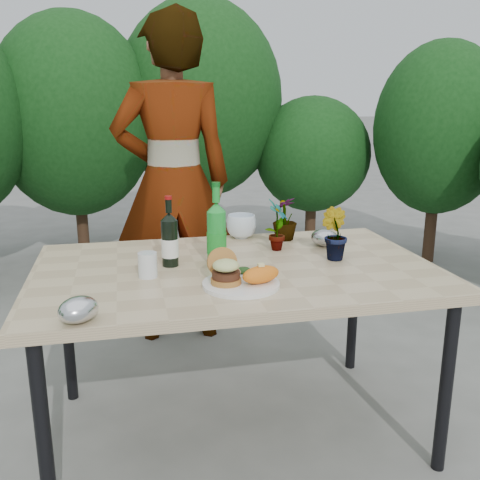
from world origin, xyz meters
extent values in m
plane|color=slate|center=(0.00, 0.00, 0.00)|extent=(80.00, 80.00, 0.00)
cube|color=tan|center=(0.00, 0.00, 0.73)|extent=(1.60, 1.00, 0.04)
cylinder|color=black|center=(-0.72, -0.42, 0.35)|extent=(0.05, 0.05, 0.71)
cylinder|color=black|center=(0.72, -0.42, 0.35)|extent=(0.05, 0.05, 0.71)
cylinder|color=black|center=(-0.72, 0.42, 0.35)|extent=(0.05, 0.05, 0.71)
cylinder|color=black|center=(0.72, 0.42, 0.35)|extent=(0.05, 0.05, 0.71)
cylinder|color=#382316|center=(-0.80, 2.80, 0.21)|extent=(0.10, 0.10, 0.42)
ellipsoid|color=#174517|center=(-0.80, 2.80, 1.27)|extent=(1.37, 1.37, 1.69)
cylinder|color=#382316|center=(0.30, 3.00, 0.25)|extent=(0.10, 0.10, 0.50)
ellipsoid|color=#174517|center=(0.30, 3.00, 1.40)|extent=(1.50, 1.50, 1.79)
cylinder|color=#382316|center=(1.30, 2.70, 0.19)|extent=(0.10, 0.10, 0.38)
ellipsoid|color=#174517|center=(1.30, 2.70, 0.91)|extent=(1.06, 1.06, 1.06)
cylinder|color=#382316|center=(2.20, 2.10, 0.22)|extent=(0.10, 0.10, 0.44)
ellipsoid|color=#174517|center=(2.20, 2.10, 1.16)|extent=(1.09, 1.09, 1.44)
cylinder|color=white|center=(-0.03, -0.24, 0.76)|extent=(0.28, 0.28, 0.01)
cylinder|color=#B7722D|center=(-0.09, -0.24, 0.78)|extent=(0.11, 0.11, 0.02)
cylinder|color=#472314|center=(-0.09, -0.24, 0.80)|extent=(0.10, 0.10, 0.02)
ellipsoid|color=beige|center=(-0.09, -0.24, 0.83)|extent=(0.10, 0.10, 0.04)
cylinder|color=#B7722D|center=(-0.09, -0.16, 0.82)|extent=(0.11, 0.06, 0.11)
ellipsoid|color=orange|center=(0.04, -0.26, 0.80)|extent=(0.17, 0.12, 0.06)
ellipsoid|color=olive|center=(-0.03, -0.15, 0.78)|extent=(0.04, 0.04, 0.02)
ellipsoid|color=#193814|center=(0.00, -0.14, 0.78)|extent=(0.06, 0.04, 0.03)
cylinder|color=black|center=(-0.26, 0.07, 0.84)|extent=(0.07, 0.07, 0.19)
cylinder|color=white|center=(-0.26, 0.07, 0.82)|extent=(0.07, 0.07, 0.07)
cone|color=black|center=(-0.26, 0.07, 0.95)|extent=(0.07, 0.07, 0.03)
cylinder|color=black|center=(-0.26, 0.07, 1.00)|extent=(0.02, 0.02, 0.05)
cylinder|color=maroon|center=(-0.26, 0.07, 1.03)|extent=(0.03, 0.03, 0.01)
cylinder|color=#1A922D|center=(-0.07, 0.06, 0.86)|extent=(0.08, 0.08, 0.22)
cylinder|color=#198C26|center=(-0.07, 0.06, 0.84)|extent=(0.08, 0.08, 0.09)
cone|color=#1A922D|center=(-0.07, 0.06, 0.98)|extent=(0.08, 0.08, 0.04)
cylinder|color=#1A922D|center=(-0.07, 0.06, 1.04)|extent=(0.03, 0.03, 0.06)
cylinder|color=#0C5919|center=(-0.07, 0.06, 1.08)|extent=(0.03, 0.03, 0.02)
cylinder|color=silver|center=(-0.35, -0.06, 0.80)|extent=(0.07, 0.07, 0.09)
imported|color=#2A6121|center=(0.23, 0.19, 0.87)|extent=(0.13, 0.15, 0.23)
imported|color=#255A1F|center=(0.42, 0.01, 0.86)|extent=(0.14, 0.15, 0.22)
imported|color=#20561D|center=(0.32, 0.36, 0.85)|extent=(0.16, 0.16, 0.21)
imported|color=silver|center=(0.12, 0.44, 0.81)|extent=(0.19, 0.19, 0.11)
ellipsoid|color=silver|center=(-0.58, -0.44, 0.79)|extent=(0.17, 0.17, 0.08)
ellipsoid|color=#B2B4B9|center=(0.46, 0.21, 0.79)|extent=(0.16, 0.17, 0.08)
imported|color=#A27251|center=(-0.14, 1.05, 0.94)|extent=(0.69, 0.45, 1.88)
camera|label=1|loc=(-0.43, -2.01, 1.40)|focal=40.00mm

